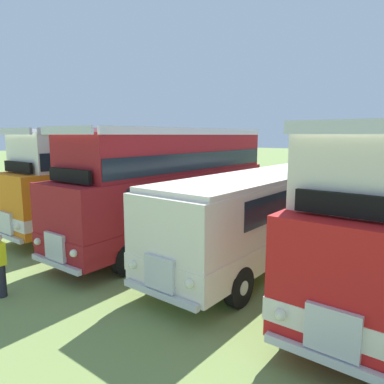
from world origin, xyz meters
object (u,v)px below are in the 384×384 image
bus_second_in_row (174,183)px  bus_third_in_row (269,208)px  bus_first_in_row (116,176)px  marshal_person (0,265)px

bus_second_in_row → bus_third_in_row: 3.96m
bus_first_in_row → bus_third_in_row: size_ratio=0.93×
marshal_person → bus_second_in_row: bearing=87.2°
bus_second_in_row → bus_third_in_row: bearing=7.5°
bus_second_in_row → marshal_person: size_ratio=6.11×
bus_second_in_row → bus_third_in_row: (3.88, 0.51, -0.60)m
bus_second_in_row → marshal_person: 6.89m
bus_first_in_row → bus_third_in_row: bus_first_in_row is taller
bus_third_in_row → bus_second_in_row: bearing=-172.5°
bus_second_in_row → marshal_person: (-0.33, -6.72, -1.47)m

